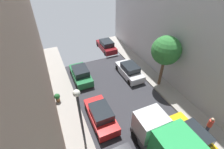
{
  "coord_description": "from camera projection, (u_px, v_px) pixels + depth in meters",
  "views": [
    {
      "loc": [
        -5.53,
        -2.45,
        11.66
      ],
      "look_at": [
        0.64,
        11.4,
        0.5
      ],
      "focal_mm": 26.17,
      "sensor_mm": 36.0,
      "label": 1
    }
  ],
  "objects": [
    {
      "name": "parked_car_left_3",
      "position": [
        101.0,
        115.0,
        13.78
      ],
      "size": [
        1.78,
        4.2,
        1.57
      ],
      "color": "red",
      "rests_on": "ground"
    },
    {
      "name": "parked_car_left_4",
      "position": [
        81.0,
        74.0,
        18.51
      ],
      "size": [
        1.78,
        4.2,
        1.57
      ],
      "color": "#1E6638",
      "rests_on": "ground"
    },
    {
      "name": "parked_car_right_2",
      "position": [
        191.0,
        137.0,
        12.1
      ],
      "size": [
        1.78,
        4.2,
        1.57
      ],
      "color": "gold",
      "rests_on": "ground"
    },
    {
      "name": "parked_car_right_3",
      "position": [
        129.0,
        71.0,
        19.07
      ],
      "size": [
        1.78,
        4.2,
        1.57
      ],
      "color": "silver",
      "rests_on": "ground"
    },
    {
      "name": "parked_car_right_4",
      "position": [
        106.0,
        46.0,
        24.26
      ],
      "size": [
        1.78,
        4.2,
        1.57
      ],
      "color": "maroon",
      "rests_on": "ground"
    },
    {
      "name": "pedestrian",
      "position": [
        210.0,
        125.0,
        12.56
      ],
      "size": [
        0.4,
        0.36,
        1.72
      ],
      "color": "#2D334C",
      "rests_on": "sidewalk_right"
    },
    {
      "name": "street_tree_1",
      "position": [
        166.0,
        51.0,
        15.63
      ],
      "size": [
        2.84,
        2.84,
        5.54
      ],
      "color": "brown",
      "rests_on": "sidewalk_right"
    },
    {
      "name": "potted_plant_2",
      "position": [
        57.0,
        97.0,
        15.56
      ],
      "size": [
        0.55,
        0.55,
        0.92
      ],
      "color": "brown",
      "rests_on": "sidewalk_left"
    },
    {
      "name": "lamp_post",
      "position": [
        80.0,
        112.0,
        10.18
      ],
      "size": [
        0.44,
        0.44,
        5.41
      ],
      "color": "#333338",
      "rests_on": "sidewalk_left"
    }
  ]
}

